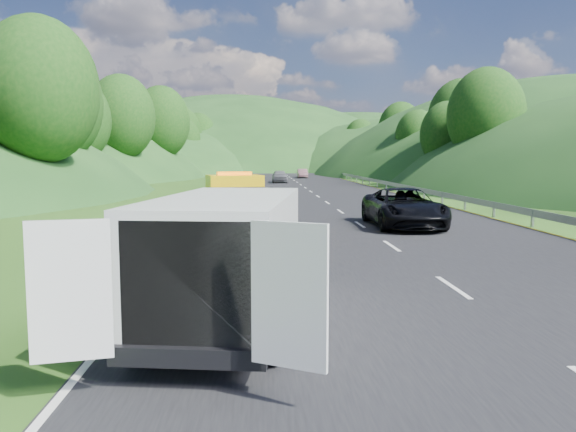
{
  "coord_description": "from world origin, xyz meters",
  "views": [
    {
      "loc": [
        -1.4,
        -14.39,
        2.98
      ],
      "look_at": [
        -0.6,
        1.62,
        1.3
      ],
      "focal_mm": 35.0,
      "sensor_mm": 36.0,
      "label": 1
    }
  ],
  "objects": [
    {
      "name": "worker",
      "position": [
        -1.42,
        -5.77,
        0.0
      ],
      "size": [
        1.28,
        0.92,
        1.79
      ],
      "primitive_type": "imported",
      "rotation": [
        0.0,
        0.0,
        -0.24
      ],
      "color": "black",
      "rests_on": "ground"
    },
    {
      "name": "dist_car_a",
      "position": [
        0.92,
        51.38,
        0.0
      ],
      "size": [
        1.75,
        4.36,
        1.49
      ],
      "primitive_type": "imported",
      "color": "#56575C",
      "rests_on": "ground"
    },
    {
      "name": "ground",
      "position": [
        0.0,
        0.0,
        0.0
      ],
      "size": [
        320.0,
        320.0,
        0.0
      ],
      "primitive_type": "plane",
      "color": "#38661E",
      "rests_on": "ground"
    },
    {
      "name": "child",
      "position": [
        -1.48,
        -1.43,
        0.0
      ],
      "size": [
        0.57,
        0.48,
        1.03
      ],
      "primitive_type": "imported",
      "rotation": [
        0.0,
        0.0,
        -0.2
      ],
      "color": "tan",
      "rests_on": "ground"
    },
    {
      "name": "suitcase",
      "position": [
        -5.31,
        0.21,
        0.32
      ],
      "size": [
        0.42,
        0.27,
        0.64
      ],
      "primitive_type": "cube",
      "rotation": [
        0.0,
        0.0,
        0.14
      ],
      "color": "#615F48",
      "rests_on": "ground"
    },
    {
      "name": "tow_truck",
      "position": [
        -2.16,
        6.47,
        1.18
      ],
      "size": [
        3.25,
        5.94,
        2.42
      ],
      "rotation": [
        0.0,
        0.0,
        0.23
      ],
      "color": "black",
      "rests_on": "ground"
    },
    {
      "name": "road_surface",
      "position": [
        3.0,
        40.0,
        0.01
      ],
      "size": [
        14.0,
        200.0,
        0.02
      ],
      "primitive_type": "cube",
      "color": "black",
      "rests_on": "ground"
    },
    {
      "name": "tree_line_right",
      "position": [
        23.0,
        60.0,
        0.0
      ],
      "size": [
        14.0,
        140.0,
        14.0
      ],
      "primitive_type": null,
      "color": "#2C5118",
      "rests_on": "ground"
    },
    {
      "name": "tree_line_left",
      "position": [
        -19.0,
        60.0,
        0.0
      ],
      "size": [
        14.0,
        140.0,
        14.0
      ],
      "primitive_type": null,
      "color": "#2C5118",
      "rests_on": "ground"
    },
    {
      "name": "guardrail",
      "position": [
        10.3,
        52.5,
        0.0
      ],
      "size": [
        0.06,
        140.0,
        1.52
      ],
      "primitive_type": "cube",
      "color": "gray",
      "rests_on": "ground"
    },
    {
      "name": "white_van",
      "position": [
        -1.95,
        -4.61,
        1.31
      ],
      "size": [
        3.66,
        6.83,
        2.32
      ],
      "rotation": [
        0.0,
        0.0,
        -0.14
      ],
      "color": "black",
      "rests_on": "ground"
    },
    {
      "name": "woman",
      "position": [
        -3.48,
        0.55,
        0.0
      ],
      "size": [
        0.55,
        0.66,
        1.56
      ],
      "primitive_type": "imported",
      "rotation": [
        0.0,
        0.0,
        1.84
      ],
      "color": "white",
      "rests_on": "ground"
    },
    {
      "name": "hills_backdrop",
      "position": [
        6.5,
        134.7,
        0.0
      ],
      "size": [
        201.0,
        288.6,
        44.0
      ],
      "primitive_type": null,
      "color": "#2D5B23",
      "rests_on": "ground"
    },
    {
      "name": "passing_suv",
      "position": [
        4.73,
        9.21,
        0.0
      ],
      "size": [
        2.76,
        5.95,
        1.65
      ],
      "primitive_type": "imported",
      "rotation": [
        0.0,
        0.0,
        -0.0
      ],
      "color": "black",
      "rests_on": "ground"
    },
    {
      "name": "spare_tire",
      "position": [
        -1.99,
        -6.1,
        0.0
      ],
      "size": [
        0.66,
        0.66,
        0.2
      ],
      "primitive_type": "cylinder",
      "color": "black",
      "rests_on": "ground"
    },
    {
      "name": "dist_car_b",
      "position": [
        4.69,
        66.15,
        0.0
      ],
      "size": [
        1.36,
        3.89,
        1.28
      ],
      "primitive_type": "imported",
      "color": "brown",
      "rests_on": "ground"
    }
  ]
}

